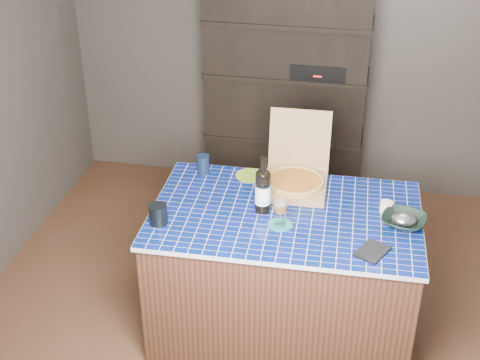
% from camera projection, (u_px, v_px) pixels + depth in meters
% --- Properties ---
extents(room, '(3.50, 3.50, 3.50)m').
position_uv_depth(room, '(250.00, 135.00, 3.63)').
color(room, brown).
rests_on(room, ground).
extents(shelving_unit, '(1.20, 0.41, 1.80)m').
position_uv_depth(shelving_unit, '(286.00, 90.00, 5.11)').
color(shelving_unit, black).
rests_on(shelving_unit, floor).
extents(kitchen_island, '(1.52, 0.98, 0.82)m').
position_uv_depth(kitchen_island, '(283.00, 271.00, 3.94)').
color(kitchen_island, '#49281C').
rests_on(kitchen_island, floor).
extents(pizza_box, '(0.38, 0.46, 0.40)m').
position_uv_depth(pizza_box, '(295.00, 179.00, 3.95)').
color(pizza_box, '#996D4E').
rests_on(pizza_box, kitchen_island).
extents(mead_bottle, '(0.09, 0.09, 0.34)m').
position_uv_depth(mead_bottle, '(263.00, 190.00, 3.69)').
color(mead_bottle, black).
rests_on(mead_bottle, kitchen_island).
extents(teal_trivet, '(0.14, 0.14, 0.01)m').
position_uv_depth(teal_trivet, '(280.00, 225.00, 3.63)').
color(teal_trivet, '#157169').
rests_on(teal_trivet, kitchen_island).
extents(wine_glass, '(0.07, 0.07, 0.16)m').
position_uv_depth(wine_glass, '(281.00, 207.00, 3.57)').
color(wine_glass, white).
rests_on(wine_glass, teal_trivet).
extents(tumbler, '(0.10, 0.10, 0.11)m').
position_uv_depth(tumbler, '(158.00, 214.00, 3.62)').
color(tumbler, black).
rests_on(tumbler, kitchen_island).
extents(dvd_case, '(0.20, 0.22, 0.01)m').
position_uv_depth(dvd_case, '(372.00, 251.00, 3.40)').
color(dvd_case, black).
rests_on(dvd_case, kitchen_island).
extents(bowl, '(0.29, 0.29, 0.06)m').
position_uv_depth(bowl, '(404.00, 221.00, 3.61)').
color(bowl, black).
rests_on(bowl, kitchen_island).
extents(foil_contents, '(0.14, 0.11, 0.06)m').
position_uv_depth(foil_contents, '(404.00, 219.00, 3.61)').
color(foil_contents, '#A2A3AD').
rests_on(foil_contents, bowl).
extents(white_jar, '(0.07, 0.07, 0.06)m').
position_uv_depth(white_jar, '(386.00, 207.00, 3.73)').
color(white_jar, white).
rests_on(white_jar, kitchen_island).
extents(navy_cup, '(0.08, 0.08, 0.12)m').
position_uv_depth(navy_cup, '(203.00, 164.00, 4.10)').
color(navy_cup, black).
rests_on(navy_cup, kitchen_island).
extents(green_trivet, '(0.18, 0.18, 0.01)m').
position_uv_depth(green_trivet, '(250.00, 175.00, 4.10)').
color(green_trivet, '#79A122').
rests_on(green_trivet, kitchen_island).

